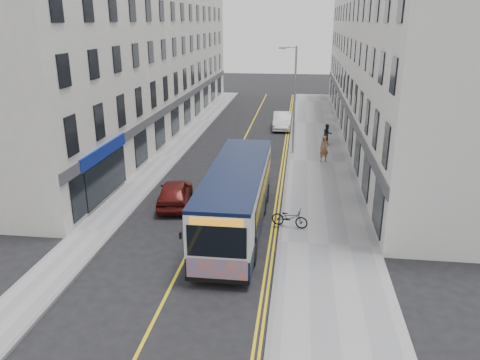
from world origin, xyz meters
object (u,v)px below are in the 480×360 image
(streetlamp, at_px, (294,97))
(car_white, at_px, (282,121))
(city_bus, at_px, (237,196))
(bicycle, at_px, (290,218))
(pedestrian_far, at_px, (327,135))
(pedestrian_near, at_px, (324,149))
(car_maroon, at_px, (175,193))

(streetlamp, bearing_deg, car_white, 97.27)
(city_bus, xyz_separation_m, bicycle, (2.56, 0.41, -1.15))
(city_bus, relative_size, bicycle, 6.06)
(streetlamp, distance_m, car_white, 9.59)
(streetlamp, distance_m, pedestrian_far, 5.22)
(pedestrian_near, xyz_separation_m, pedestrian_far, (0.44, 4.87, -0.10))
(pedestrian_far, xyz_separation_m, car_maroon, (-8.95, -13.99, -0.24))
(pedestrian_far, relative_size, car_white, 0.37)
(bicycle, height_order, pedestrian_near, pedestrian_near)
(streetlamp, relative_size, pedestrian_near, 4.22)
(streetlamp, xyz_separation_m, pedestrian_far, (2.78, 2.81, -3.42))
(city_bus, relative_size, car_white, 2.40)
(pedestrian_near, relative_size, pedestrian_far, 1.12)
(pedestrian_near, xyz_separation_m, car_white, (-3.47, 10.88, -0.31))
(pedestrian_near, bearing_deg, city_bus, -130.67)
(pedestrian_near, distance_m, pedestrian_far, 4.89)
(pedestrian_far, bearing_deg, bicycle, -120.60)
(streetlamp, bearing_deg, pedestrian_far, 45.24)
(bicycle, distance_m, pedestrian_near, 11.68)
(streetlamp, relative_size, pedestrian_far, 4.72)
(pedestrian_near, bearing_deg, car_white, 88.50)
(bicycle, bearing_deg, pedestrian_far, 5.17)
(city_bus, height_order, pedestrian_far, city_bus)
(streetlamp, distance_m, pedestrian_near, 4.56)
(city_bus, bearing_deg, bicycle, 9.07)
(streetlamp, distance_m, city_bus, 14.39)
(bicycle, distance_m, car_maroon, 6.82)
(pedestrian_near, distance_m, car_white, 11.42)
(bicycle, relative_size, pedestrian_near, 0.96)
(bicycle, relative_size, car_maroon, 0.43)
(car_maroon, bearing_deg, pedestrian_near, -140.78)
(pedestrian_far, relative_size, car_maroon, 0.40)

